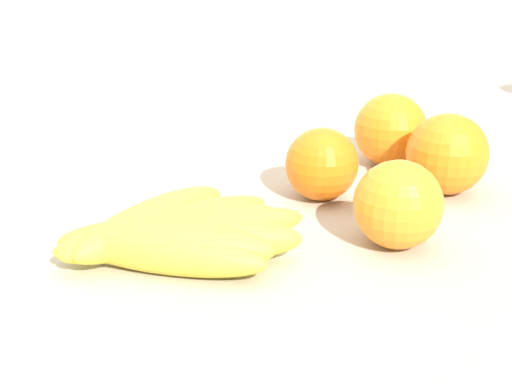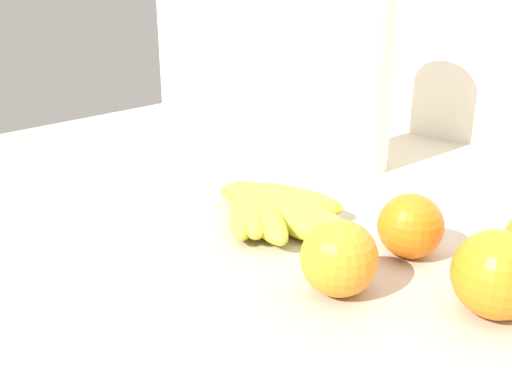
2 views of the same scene
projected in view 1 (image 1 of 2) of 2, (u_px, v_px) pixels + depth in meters
wall_back at (145, 209)px, 1.18m from camera, size 2.12×0.06×1.30m
banana_bunch at (171, 236)px, 0.57m from camera, size 0.21×0.17×0.04m
orange_back_right at (447, 154)px, 0.69m from camera, size 0.08×0.08×0.08m
orange_right at (322, 164)px, 0.68m from camera, size 0.07×0.07×0.07m
orange_far_right at (391, 130)px, 0.77m from camera, size 0.08×0.08×0.08m
orange_back_left at (398, 204)px, 0.58m from camera, size 0.07×0.07×0.07m
paper_towel_roll at (2, 33)px, 0.70m from camera, size 0.12×0.12×0.33m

